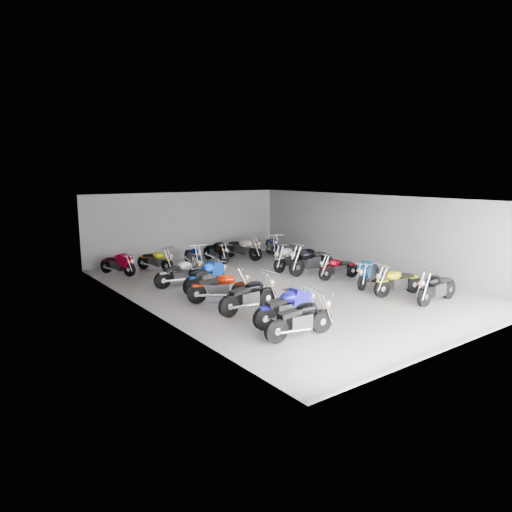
% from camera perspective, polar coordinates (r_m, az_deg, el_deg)
% --- Properties ---
extents(ground, '(14.00, 14.00, 0.00)m').
position_cam_1_polar(ground, '(16.63, 2.86, -3.90)').
color(ground, gray).
rests_on(ground, ground).
extents(wall_back, '(10.00, 0.10, 3.20)m').
position_cam_1_polar(wall_back, '(22.14, -8.60, 3.77)').
color(wall_back, slate).
rests_on(wall_back, ground).
extents(wall_left, '(0.10, 14.00, 3.20)m').
position_cam_1_polar(wall_left, '(13.76, -13.48, -0.36)').
color(wall_left, slate).
rests_on(wall_left, ground).
extents(wall_right, '(0.10, 14.00, 3.20)m').
position_cam_1_polar(wall_right, '(19.82, 14.22, 2.81)').
color(wall_right, slate).
rests_on(wall_right, ground).
extents(ceiling, '(10.00, 14.00, 0.04)m').
position_cam_1_polar(ceiling, '(16.14, 2.96, 7.24)').
color(ceiling, black).
rests_on(ceiling, wall_back).
extents(drain_grate, '(0.32, 0.32, 0.01)m').
position_cam_1_polar(drain_grate, '(16.26, 3.97, -4.23)').
color(drain_grate, black).
rests_on(drain_grate, ground).
extents(motorcycle_left_a, '(2.04, 0.44, 0.90)m').
position_cam_1_polar(motorcycle_left_a, '(11.57, 5.60, -7.83)').
color(motorcycle_left_a, black).
rests_on(motorcycle_left_a, ground).
extents(motorcycle_left_b, '(2.07, 0.43, 0.91)m').
position_cam_1_polar(motorcycle_left_b, '(12.47, 3.87, -6.42)').
color(motorcycle_left_b, black).
rests_on(motorcycle_left_b, ground).
extents(motorcycle_left_c, '(2.10, 0.44, 0.92)m').
position_cam_1_polar(motorcycle_left_c, '(13.57, -0.87, -4.98)').
color(motorcycle_left_c, black).
rests_on(motorcycle_left_c, ground).
extents(motorcycle_left_d, '(1.93, 0.95, 0.90)m').
position_cam_1_polar(motorcycle_left_d, '(14.65, -4.56, -3.89)').
color(motorcycle_left_d, black).
rests_on(motorcycle_left_d, ground).
extents(motorcycle_left_e, '(2.08, 0.75, 0.94)m').
position_cam_1_polar(motorcycle_left_e, '(16.07, -6.19, -2.58)').
color(motorcycle_left_e, black).
rests_on(motorcycle_left_e, ground).
extents(motorcycle_left_f, '(2.00, 0.42, 0.88)m').
position_cam_1_polar(motorcycle_left_f, '(16.96, -9.49, -2.09)').
color(motorcycle_left_f, black).
rests_on(motorcycle_left_f, ground).
extents(motorcycle_right_a, '(2.11, 0.44, 0.93)m').
position_cam_1_polar(motorcycle_right_a, '(15.63, 21.65, -3.65)').
color(motorcycle_right_a, black).
rests_on(motorcycle_right_a, ground).
extents(motorcycle_right_b, '(1.97, 0.53, 0.87)m').
position_cam_1_polar(motorcycle_right_b, '(16.14, 17.27, -3.07)').
color(motorcycle_right_b, black).
rests_on(motorcycle_right_b, ground).
extents(motorcycle_right_c, '(1.95, 0.90, 0.90)m').
position_cam_1_polar(motorcycle_right_c, '(17.17, 13.88, -2.05)').
color(motorcycle_right_c, black).
rests_on(motorcycle_right_c, ground).
extents(motorcycle_right_d, '(1.84, 0.46, 0.81)m').
position_cam_1_polar(motorcycle_right_d, '(18.07, 10.26, -1.46)').
color(motorcycle_right_d, black).
rests_on(motorcycle_right_d, ground).
extents(motorcycle_right_e, '(2.37, 0.47, 1.04)m').
position_cam_1_polar(motorcycle_right_e, '(18.82, 6.89, -0.52)').
color(motorcycle_right_e, black).
rests_on(motorcycle_right_e, ground).
extents(motorcycle_right_f, '(2.17, 0.72, 0.97)m').
position_cam_1_polar(motorcycle_right_f, '(19.44, 4.24, -0.23)').
color(motorcycle_right_f, black).
rests_on(motorcycle_right_f, ground).
extents(motorcycle_back_a, '(0.89, 1.76, 0.83)m').
position_cam_1_polar(motorcycle_back_a, '(19.34, -16.87, -0.95)').
color(motorcycle_back_a, black).
rests_on(motorcycle_back_a, ground).
extents(motorcycle_back_b, '(0.91, 1.79, 0.84)m').
position_cam_1_polar(motorcycle_back_b, '(19.74, -12.44, -0.50)').
color(motorcycle_back_b, black).
rests_on(motorcycle_back_b, ground).
extents(motorcycle_back_c, '(0.44, 1.85, 0.81)m').
position_cam_1_polar(motorcycle_back_c, '(20.55, -7.90, 0.03)').
color(motorcycle_back_c, black).
rests_on(motorcycle_back_c, ground).
extents(motorcycle_back_d, '(0.40, 1.99, 0.88)m').
position_cam_1_polar(motorcycle_back_d, '(21.30, -5.01, 0.54)').
color(motorcycle_back_d, black).
rests_on(motorcycle_back_d, ground).
extents(motorcycle_back_e, '(0.85, 2.21, 1.00)m').
position_cam_1_polar(motorcycle_back_e, '(21.86, -1.70, 1.01)').
color(motorcycle_back_e, black).
rests_on(motorcycle_back_e, ground).
extents(motorcycle_back_f, '(0.89, 1.88, 0.87)m').
position_cam_1_polar(motorcycle_back_f, '(23.18, 2.00, 1.37)').
color(motorcycle_back_f, black).
rests_on(motorcycle_back_f, ground).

